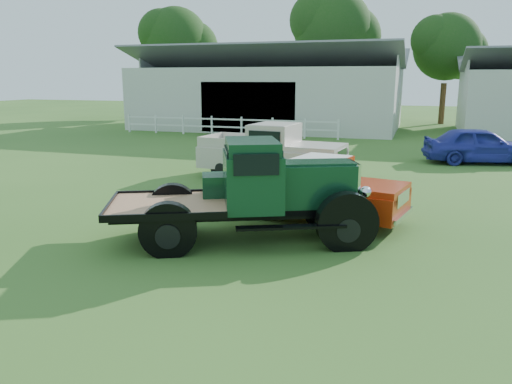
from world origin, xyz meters
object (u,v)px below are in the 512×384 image
(red_pickup, at_px, (317,188))
(misc_car_blue, at_px, (479,145))
(vintage_flatbed, at_px, (247,191))
(white_pickup, at_px, (272,152))

(red_pickup, relative_size, misc_car_blue, 1.00)
(vintage_flatbed, xyz_separation_m, white_pickup, (-1.47, 6.79, -0.15))
(red_pickup, bearing_deg, vintage_flatbed, -106.68)
(red_pickup, bearing_deg, white_pickup, 131.06)
(white_pickup, bearing_deg, misc_car_blue, 45.28)
(red_pickup, bearing_deg, misc_car_blue, 78.13)
(vintage_flatbed, height_order, misc_car_blue, vintage_flatbed)
(misc_car_blue, bearing_deg, red_pickup, 142.94)
(vintage_flatbed, relative_size, white_pickup, 1.07)
(vintage_flatbed, height_order, white_pickup, vintage_flatbed)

